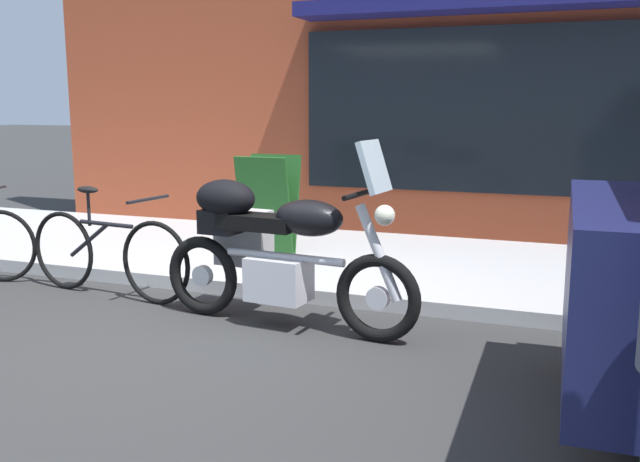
% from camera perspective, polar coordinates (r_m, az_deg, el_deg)
% --- Properties ---
extents(ground_plane, '(80.00, 80.00, 0.00)m').
position_cam_1_polar(ground_plane, '(5.03, -12.76, -8.80)').
color(ground_plane, '#2E2E2E').
extents(touring_motorcycle, '(2.08, 0.79, 1.39)m').
position_cam_1_polar(touring_motorcycle, '(5.18, -4.01, -1.16)').
color(touring_motorcycle, black).
rests_on(touring_motorcycle, ground_plane).
extents(parked_bicycle, '(1.73, 0.48, 0.94)m').
position_cam_1_polar(parked_bicycle, '(6.22, -16.90, -1.70)').
color(parked_bicycle, black).
rests_on(parked_bicycle, ground_plane).
extents(sandwich_board_sign, '(0.55, 0.42, 0.99)m').
position_cam_1_polar(sandwich_board_sign, '(7.08, -4.19, 2.12)').
color(sandwich_board_sign, '#1E511E').
rests_on(sandwich_board_sign, sidewalk_curb).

